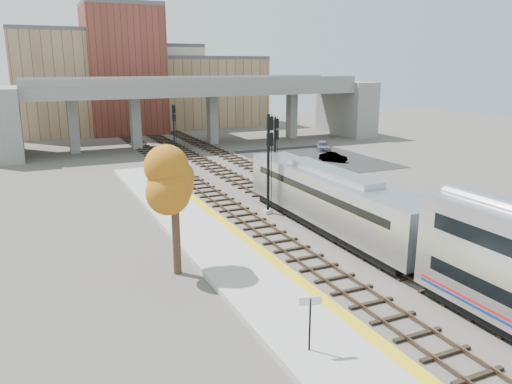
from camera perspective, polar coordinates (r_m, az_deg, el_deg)
name	(u,v)px	position (r m, az deg, el deg)	size (l,w,h in m)	color
ground	(356,254)	(31.06, 11.35, -7.00)	(160.00, 160.00, 0.00)	#47423D
platform	(246,272)	(27.62, -1.11, -9.10)	(4.50, 60.00, 0.35)	#9E9E99
yellow_strip	(277,263)	(28.29, 2.46, -8.12)	(0.70, 60.00, 0.01)	yellow
tracks	(276,201)	(41.64, 2.36, -1.09)	(10.70, 95.00, 0.25)	black
overpass	(198,103)	(71.97, -6.63, 10.03)	(54.00, 12.00, 9.50)	slate
buildings_far	(139,84)	(91.77, -13.20, 11.97)	(43.00, 21.00, 20.60)	#A1865D
parking_lot	(315,159)	(61.08, 6.73, 3.77)	(14.00, 18.00, 0.04)	black
locomotive	(330,199)	(34.46, 8.47, -0.74)	(3.02, 19.05, 4.10)	#A8AAB2
signal_mast_near	(269,164)	(37.59, 1.46, 3.21)	(0.60, 0.64, 7.64)	#9E9E99
signal_mast_mid	(275,154)	(45.69, 2.21, 4.32)	(0.60, 0.64, 6.61)	#9E9E99
signal_mast_far	(174,132)	(62.18, -9.34, 6.74)	(0.60, 0.64, 6.47)	#9E9E99
station_sign	(310,312)	(19.75, 6.21, -13.49)	(0.88, 0.27, 2.27)	black
tree	(174,184)	(26.61, -9.35, 0.89)	(3.60, 3.60, 6.82)	#382619
car_a	(289,159)	(57.34, 3.83, 3.76)	(1.39, 3.46, 1.18)	#99999E
car_b	(333,157)	(59.57, 8.82, 3.97)	(1.12, 3.22, 1.06)	#99999E
car_c	(323,146)	(67.47, 7.67, 5.23)	(1.52, 3.74, 1.09)	#99999E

